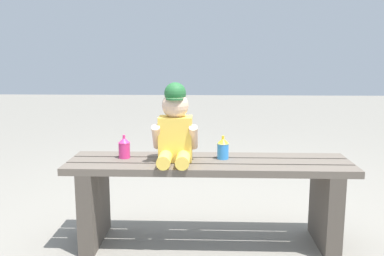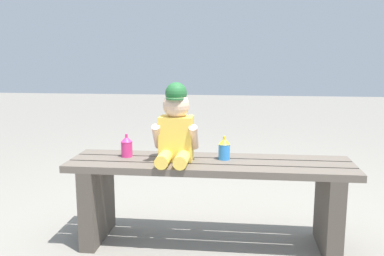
{
  "view_description": "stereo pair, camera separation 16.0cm",
  "coord_description": "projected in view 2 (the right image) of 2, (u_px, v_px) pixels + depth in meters",
  "views": [
    {
      "loc": [
        -0.01,
        -2.12,
        1.01
      ],
      "look_at": [
        -0.09,
        -0.05,
        0.64
      ],
      "focal_mm": 39.41,
      "sensor_mm": 36.0,
      "label": 1
    },
    {
      "loc": [
        0.15,
        -2.11,
        1.01
      ],
      "look_at": [
        -0.09,
        -0.05,
        0.64
      ],
      "focal_mm": 39.41,
      "sensor_mm": 36.0,
      "label": 2
    }
  ],
  "objects": [
    {
      "name": "sippy_cup_left",
      "position": [
        127.0,
        146.0,
        2.26
      ],
      "size": [
        0.06,
        0.06,
        0.12
      ],
      "color": "#E5337F",
      "rests_on": "park_bench"
    },
    {
      "name": "child_figure",
      "position": [
        176.0,
        127.0,
        2.15
      ],
      "size": [
        0.23,
        0.27,
        0.4
      ],
      "color": "#F2C64C",
      "rests_on": "park_bench"
    },
    {
      "name": "park_bench",
      "position": [
        210.0,
        189.0,
        2.2
      ],
      "size": [
        1.46,
        0.37,
        0.46
      ],
      "color": "#60564C",
      "rests_on": "ground_plane"
    },
    {
      "name": "sippy_cup_right",
      "position": [
        224.0,
        149.0,
        2.2
      ],
      "size": [
        0.06,
        0.06,
        0.12
      ],
      "color": "#338CE5",
      "rests_on": "park_bench"
    },
    {
      "name": "ground_plane",
      "position": [
        209.0,
        243.0,
        2.26
      ],
      "size": [
        16.0,
        16.0,
        0.0
      ],
      "primitive_type": "plane",
      "color": "gray"
    }
  ]
}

